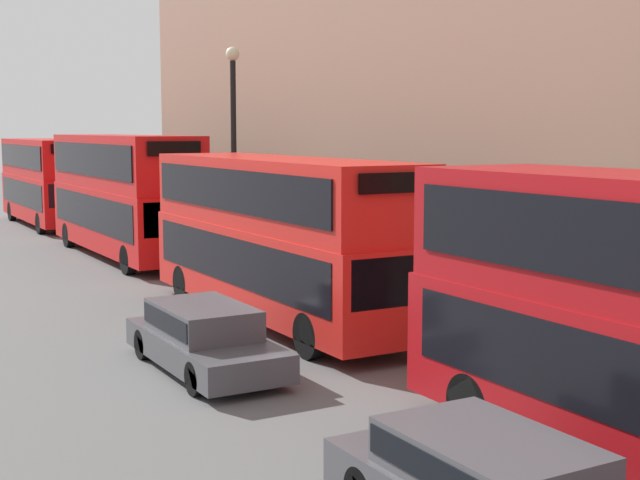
{
  "coord_description": "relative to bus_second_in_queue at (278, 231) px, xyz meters",
  "views": [
    {
      "loc": [
        -8.37,
        -2.15,
        4.83
      ],
      "look_at": [
        0.48,
        13.53,
        2.58
      ],
      "focal_mm": 50.0,
      "sensor_mm": 36.0,
      "label": 1
    }
  ],
  "objects": [
    {
      "name": "bus_second_in_queue",
      "position": [
        0.0,
        0.0,
        0.0
      ],
      "size": [
        2.59,
        10.61,
        4.12
      ],
      "color": "red",
      "rests_on": "ground"
    },
    {
      "name": "bus_third_in_queue",
      "position": [
        0.0,
        12.89,
        0.25
      ],
      "size": [
        2.59,
        11.22,
        4.6
      ],
      "color": "red",
      "rests_on": "ground"
    },
    {
      "name": "bus_trailing",
      "position": [
        0.0,
        25.6,
        0.1
      ],
      "size": [
        2.59,
        10.15,
        4.32
      ],
      "color": "red",
      "rests_on": "ground"
    },
    {
      "name": "car_hatchback",
      "position": [
        -3.4,
        -3.43,
        -1.57
      ],
      "size": [
        1.8,
        4.67,
        1.33
      ],
      "color": "#47474C",
      "rests_on": "ground"
    },
    {
      "name": "street_lamp",
      "position": [
        1.67,
        6.43,
        2.22
      ],
      "size": [
        0.44,
        0.44,
        7.4
      ],
      "color": "black",
      "rests_on": "ground"
    },
    {
      "name": "pedestrian",
      "position": [
        2.85,
        19.04,
        -1.42
      ],
      "size": [
        0.36,
        0.36,
        1.85
      ],
      "color": "#26262D",
      "rests_on": "ground"
    }
  ]
}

